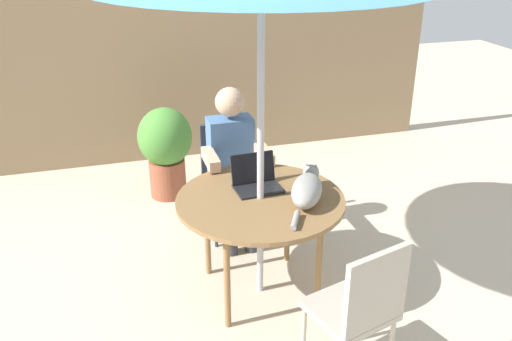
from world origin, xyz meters
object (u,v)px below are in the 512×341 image
(chair_occupied, at_px, (228,170))
(potted_plant_near_fence, at_px, (166,146))
(chair_empty, at_px, (361,305))
(laptop, at_px, (255,178))
(cat, at_px, (307,189))
(patio_table, at_px, (260,205))
(person_seated, at_px, (233,158))

(chair_occupied, distance_m, potted_plant_near_fence, 0.85)
(chair_empty, relative_size, laptop, 2.86)
(laptop, distance_m, cat, 0.39)
(chair_empty, distance_m, laptop, 1.17)
(patio_table, distance_m, chair_occupied, 0.90)
(chair_empty, distance_m, cat, 0.87)
(chair_occupied, relative_size, person_seated, 0.73)
(laptop, bearing_deg, chair_empty, -77.19)
(chair_empty, bearing_deg, chair_occupied, 98.29)
(chair_occupied, distance_m, cat, 1.08)
(cat, bearing_deg, patio_table, 156.18)
(person_seated, relative_size, laptop, 3.95)
(chair_empty, bearing_deg, person_seated, 99.06)
(chair_empty, xyz_separation_m, laptop, (-0.25, 1.11, 0.26))
(chair_occupied, height_order, chair_empty, same)
(chair_occupied, relative_size, cat, 1.56)
(person_seated, bearing_deg, potted_plant_near_fence, 113.85)
(potted_plant_near_fence, bearing_deg, cat, -69.04)
(person_seated, relative_size, potted_plant_near_fence, 1.46)
(patio_table, xyz_separation_m, potted_plant_near_fence, (-0.40, 1.64, -0.18))
(cat, bearing_deg, laptop, 131.98)
(patio_table, bearing_deg, potted_plant_near_fence, 103.77)
(cat, distance_m, potted_plant_near_fence, 1.91)
(patio_table, height_order, chair_empty, chair_empty)
(chair_empty, distance_m, person_seated, 1.71)
(person_seated, distance_m, cat, 0.90)
(patio_table, distance_m, laptop, 0.20)
(person_seated, bearing_deg, laptop, -88.53)
(patio_table, xyz_separation_m, chair_occupied, (0.00, 0.89, -0.14))
(patio_table, distance_m, person_seated, 0.73)
(person_seated, bearing_deg, chair_occupied, 90.00)
(potted_plant_near_fence, bearing_deg, chair_occupied, -61.86)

